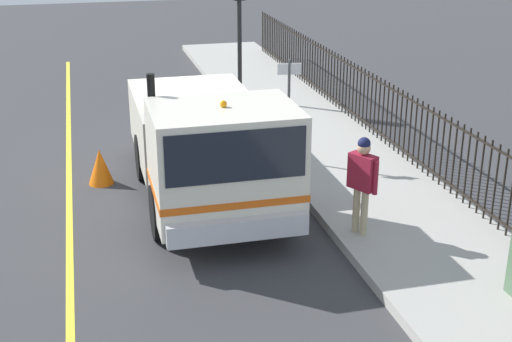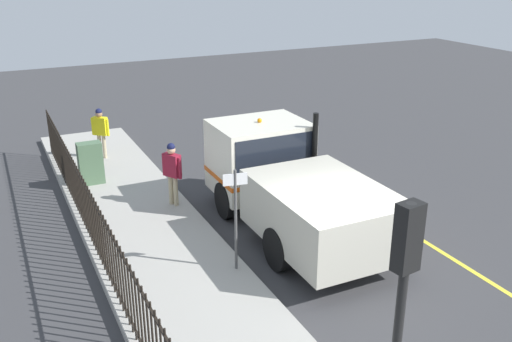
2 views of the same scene
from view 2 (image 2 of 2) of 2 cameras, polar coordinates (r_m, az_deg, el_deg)
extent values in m
plane|color=#38383A|center=(12.34, 8.69, -10.56)|extent=(55.35, 55.35, 0.00)
cube|color=#A3A099|center=(11.04, -5.52, -14.00)|extent=(2.92, 25.16, 0.18)
cube|color=yellow|center=(13.87, 17.98, -7.65)|extent=(0.12, 22.64, 0.01)
cube|color=silver|center=(14.96, 0.35, 1.45)|extent=(2.40, 1.87, 1.86)
cube|color=black|center=(14.83, 0.36, 2.95)|extent=(2.20, 1.90, 0.82)
cube|color=beige|center=(12.54, 6.69, -4.20)|extent=(2.40, 3.50, 1.24)
cube|color=silver|center=(16.09, -1.23, -0.10)|extent=(2.27, 0.20, 0.36)
cube|color=#DB5914|center=(15.10, 0.35, -0.02)|extent=(2.42, 1.89, 0.12)
cylinder|color=black|center=(14.66, -2.96, -2.92)|extent=(0.30, 0.96, 0.96)
cylinder|color=black|center=(15.54, 4.37, -1.53)|extent=(0.30, 0.96, 0.96)
cylinder|color=black|center=(12.33, 2.28, -7.76)|extent=(0.30, 0.96, 0.96)
cylinder|color=black|center=(13.37, 10.51, -5.73)|extent=(0.30, 0.96, 0.96)
sphere|color=orange|center=(14.67, 0.36, 5.07)|extent=(0.12, 0.12, 0.12)
cylinder|color=black|center=(14.53, 5.86, 1.52)|extent=(0.14, 0.14, 2.24)
cube|color=maroon|center=(14.88, -8.41, 0.58)|extent=(0.42, 0.53, 0.60)
sphere|color=tan|center=(14.74, -8.49, 2.09)|extent=(0.22, 0.22, 0.22)
sphere|color=#14193F|center=(14.72, -8.51, 2.38)|extent=(0.21, 0.21, 0.21)
cylinder|color=tan|center=(15.19, -8.50, -1.85)|extent=(0.12, 0.12, 0.81)
cylinder|color=tan|center=(15.08, -8.03, -2.00)|extent=(0.12, 0.12, 0.81)
cylinder|color=maroon|center=(15.07, -9.15, 0.68)|extent=(0.09, 0.09, 0.57)
cylinder|color=maroon|center=(14.71, -7.64, 0.26)|extent=(0.09, 0.09, 0.57)
cube|color=yellow|center=(18.95, -15.33, 4.36)|extent=(0.49, 0.46, 0.58)
sphere|color=#997051|center=(18.85, -15.45, 5.52)|extent=(0.22, 0.22, 0.22)
sphere|color=#14193F|center=(18.83, -15.47, 5.75)|extent=(0.20, 0.20, 0.20)
cylinder|color=tan|center=(19.11, -14.92, 2.39)|extent=(0.12, 0.12, 0.78)
cylinder|color=tan|center=(19.19, -15.36, 2.43)|extent=(0.12, 0.12, 0.78)
cylinder|color=yellow|center=(18.83, -14.63, 4.24)|extent=(0.09, 0.09, 0.55)
cylinder|color=yellow|center=(19.09, -16.01, 4.32)|extent=(0.09, 0.09, 0.55)
cylinder|color=black|center=(20.09, -20.00, 3.76)|extent=(0.04, 0.04, 1.47)
cylinder|color=black|center=(19.87, -19.92, 3.58)|extent=(0.04, 0.04, 1.47)
cylinder|color=black|center=(19.64, -19.84, 3.40)|extent=(0.04, 0.04, 1.47)
cylinder|color=black|center=(19.42, -19.75, 3.22)|extent=(0.04, 0.04, 1.47)
cylinder|color=black|center=(19.20, -19.66, 3.03)|extent=(0.04, 0.04, 1.47)
cylinder|color=black|center=(18.97, -19.57, 2.84)|extent=(0.04, 0.04, 1.47)
cylinder|color=black|center=(18.75, -19.48, 2.65)|extent=(0.04, 0.04, 1.47)
cylinder|color=black|center=(18.52, -19.39, 2.45)|extent=(0.04, 0.04, 1.47)
cylinder|color=black|center=(18.30, -19.29, 2.24)|extent=(0.04, 0.04, 1.47)
cylinder|color=black|center=(18.08, -19.19, 2.03)|extent=(0.04, 0.04, 1.47)
cylinder|color=black|center=(17.85, -19.09, 1.81)|extent=(0.04, 0.04, 1.47)
cylinder|color=black|center=(17.63, -18.99, 1.59)|extent=(0.04, 0.04, 1.47)
cylinder|color=black|center=(17.41, -18.88, 1.36)|extent=(0.04, 0.04, 1.47)
cylinder|color=black|center=(17.19, -18.77, 1.13)|extent=(0.04, 0.04, 1.47)
cylinder|color=black|center=(16.97, -18.66, 0.89)|extent=(0.04, 0.04, 1.47)
cylinder|color=black|center=(16.74, -18.55, 0.65)|extent=(0.04, 0.04, 1.47)
cylinder|color=black|center=(16.52, -18.43, 0.39)|extent=(0.04, 0.04, 1.47)
cylinder|color=black|center=(16.30, -18.31, 0.14)|extent=(0.04, 0.04, 1.47)
cylinder|color=black|center=(16.08, -18.19, -0.13)|extent=(0.04, 0.04, 1.47)
cylinder|color=black|center=(15.86, -18.06, -0.40)|extent=(0.04, 0.04, 1.47)
cylinder|color=black|center=(15.65, -17.93, -0.69)|extent=(0.04, 0.04, 1.47)
cylinder|color=black|center=(15.43, -17.79, -0.97)|extent=(0.04, 0.04, 1.47)
cylinder|color=black|center=(15.21, -17.65, -1.27)|extent=(0.04, 0.04, 1.47)
cylinder|color=black|center=(14.99, -17.51, -1.58)|extent=(0.04, 0.04, 1.47)
cylinder|color=black|center=(14.77, -17.36, -1.89)|extent=(0.04, 0.04, 1.47)
cylinder|color=black|center=(14.56, -17.21, -2.22)|extent=(0.04, 0.04, 1.47)
cylinder|color=black|center=(14.34, -17.06, -2.55)|extent=(0.04, 0.04, 1.47)
cylinder|color=black|center=(14.13, -16.90, -2.90)|extent=(0.04, 0.04, 1.47)
cylinder|color=black|center=(13.91, -16.73, -3.25)|extent=(0.04, 0.04, 1.47)
cylinder|color=black|center=(13.70, -16.56, -3.62)|extent=(0.04, 0.04, 1.47)
cylinder|color=black|center=(13.49, -16.38, -3.99)|extent=(0.04, 0.04, 1.47)
cylinder|color=black|center=(13.27, -16.20, -4.38)|extent=(0.04, 0.04, 1.47)
cylinder|color=black|center=(13.06, -16.01, -4.79)|extent=(0.04, 0.04, 1.47)
cylinder|color=black|center=(12.85, -15.82, -5.20)|extent=(0.04, 0.04, 1.47)
cylinder|color=black|center=(12.64, -15.61, -5.63)|extent=(0.04, 0.04, 1.47)
cylinder|color=black|center=(12.43, -15.41, -6.07)|extent=(0.04, 0.04, 1.47)
cylinder|color=black|center=(12.22, -15.19, -6.53)|extent=(0.04, 0.04, 1.47)
cylinder|color=black|center=(12.02, -14.96, -7.01)|extent=(0.04, 0.04, 1.47)
cylinder|color=black|center=(11.81, -14.73, -7.50)|extent=(0.04, 0.04, 1.47)
cylinder|color=black|center=(11.60, -14.49, -8.00)|extent=(0.04, 0.04, 1.47)
cylinder|color=black|center=(11.40, -14.24, -8.53)|extent=(0.04, 0.04, 1.47)
cylinder|color=black|center=(11.20, -13.98, -9.08)|extent=(0.04, 0.04, 1.47)
cylinder|color=black|center=(11.00, -13.71, -9.64)|extent=(0.04, 0.04, 1.47)
cylinder|color=black|center=(10.80, -13.42, -10.23)|extent=(0.04, 0.04, 1.47)
cylinder|color=black|center=(10.60, -13.13, -10.83)|extent=(0.04, 0.04, 1.47)
cylinder|color=black|center=(10.40, -12.82, -11.46)|extent=(0.04, 0.04, 1.47)
cylinder|color=black|center=(10.20, -12.50, -12.12)|extent=(0.04, 0.04, 1.47)
cylinder|color=black|center=(10.01, -12.17, -12.80)|extent=(0.04, 0.04, 1.47)
cylinder|color=black|center=(9.82, -11.82, -13.50)|extent=(0.04, 0.04, 1.47)
cylinder|color=black|center=(9.63, -11.46, -14.24)|extent=(0.04, 0.04, 1.47)
cylinder|color=black|center=(9.44, -11.08, -15.00)|extent=(0.04, 0.04, 1.47)
cylinder|color=black|center=(9.25, -10.68, -15.79)|extent=(0.04, 0.04, 1.47)
cube|color=black|center=(9.99, -12.95, -8.80)|extent=(0.04, 21.39, 0.04)
cube|color=black|center=(10.61, -12.42, -14.33)|extent=(0.04, 21.39, 0.04)
cylinder|color=black|center=(7.45, 13.94, -15.96)|extent=(0.12, 0.12, 3.62)
cube|color=black|center=(6.73, 14.95, -6.43)|extent=(0.33, 0.25, 0.85)
sphere|color=red|center=(6.62, 15.16, -4.47)|extent=(0.16, 0.16, 0.16)
sphere|color=yellow|center=(6.73, 14.95, -6.43)|extent=(0.16, 0.16, 0.16)
sphere|color=green|center=(6.85, 14.76, -8.33)|extent=(0.16, 0.16, 0.16)
cube|color=#4C6B4C|center=(16.99, -16.22, 0.76)|extent=(0.68, 0.40, 1.22)
cone|color=orange|center=(13.96, 13.35, -5.25)|extent=(0.52, 0.52, 0.74)
cylinder|color=#4C4C4C|center=(11.69, -2.05, -5.00)|extent=(0.06, 0.06, 2.22)
cube|color=white|center=(11.32, -2.10, -0.84)|extent=(0.50, 0.12, 0.24)
camera|label=1|loc=(24.85, -6.35, 18.52)|focal=49.12mm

